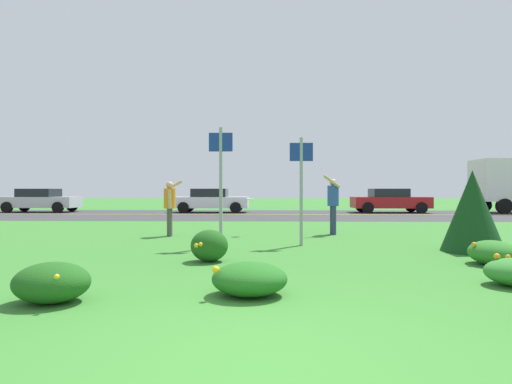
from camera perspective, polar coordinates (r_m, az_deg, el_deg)
The scene contains 16 objects.
ground_plane at distance 13.07m, azimuth 1.51°, elevation -5.67°, with size 120.00×120.00×0.00m, color #387A2D.
highway_strip at distance 22.87m, azimuth 1.58°, elevation -3.14°, with size 120.00×10.00×0.01m, color #38383A.
highway_center_stripe at distance 22.87m, azimuth 1.58°, elevation -3.13°, with size 120.00×0.16×0.00m, color yellow.
daylily_clump_front_left at distance 5.57m, azimuth -26.42°, elevation -11.15°, with size 0.90×0.76×0.48m.
daylily_clump_near_camera at distance 8.60m, azimuth 29.98°, elevation -7.28°, with size 0.82×0.89×0.44m.
daylily_clump_mid_right at distance 7.84m, azimuth -6.48°, elevation -7.39°, with size 0.70×0.66×0.60m.
daylily_clump_front_right at distance 5.34m, azimuth -0.91°, elevation -11.94°, with size 0.97×0.85×0.42m.
sign_post_near_path at distance 9.77m, azimuth -4.89°, elevation 2.36°, with size 0.56×0.10×2.83m.
sign_post_by_roadside at distance 10.04m, azimuth 6.28°, elevation 1.63°, with size 0.56×0.10×2.62m.
evergreen_shrub_side at distance 10.13m, azimuth 27.78°, elevation -2.33°, with size 1.31×1.31×1.78m, color #143D19.
person_thrower_orange_shirt at distance 12.29m, azimuth -11.85°, elevation -1.55°, with size 0.53×0.53×1.66m.
person_catcher_blue_shirt at distance 12.71m, azimuth 10.61°, elevation -1.22°, with size 0.53×0.53×1.82m.
frisbee_pale_blue at distance 12.23m, azimuth -0.81°, elevation -1.01°, with size 0.25×0.24×0.07m.
car_silver_leftmost at distance 28.79m, azimuth -27.72°, elevation -1.01°, with size 4.50×2.00×1.45m.
car_white_center_left at distance 25.33m, azimuth -6.25°, elevation -1.15°, with size 4.50×2.00×1.45m.
car_red_center_right at distance 26.15m, azimuth 18.04°, elevation -1.12°, with size 4.50×2.00×1.45m.
Camera 1 is at (0.04, -3.17, 1.33)m, focal length 28.88 mm.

